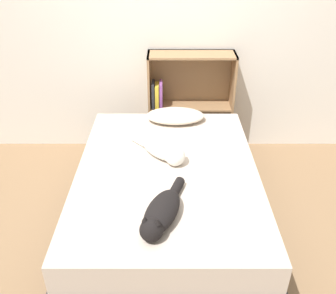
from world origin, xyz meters
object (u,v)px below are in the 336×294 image
at_px(bed, 168,200).
at_px(bookshelf, 188,103).
at_px(cat_light, 164,150).
at_px(cat_dark, 162,213).
at_px(pillow, 176,116).

height_order(bed, bookshelf, bookshelf).
height_order(cat_light, cat_dark, cat_light).
relative_size(pillow, cat_light, 1.12).
height_order(bed, cat_light, cat_light).
bearing_deg(cat_dark, bed, -164.80).
xyz_separation_m(pillow, cat_light, (-0.10, -0.59, 0.02)).
bearing_deg(bookshelf, cat_dark, -97.70).
height_order(pillow, bookshelf, bookshelf).
distance_m(bed, pillow, 0.82).
bearing_deg(cat_light, bed, -32.29).
bearing_deg(bed, cat_dark, -93.77).
xyz_separation_m(cat_light, bookshelf, (0.23, 1.04, -0.10)).
relative_size(cat_light, bookshelf, 0.43).
relative_size(bed, cat_light, 4.09).
xyz_separation_m(pillow, bookshelf, (0.13, 0.45, -0.08)).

